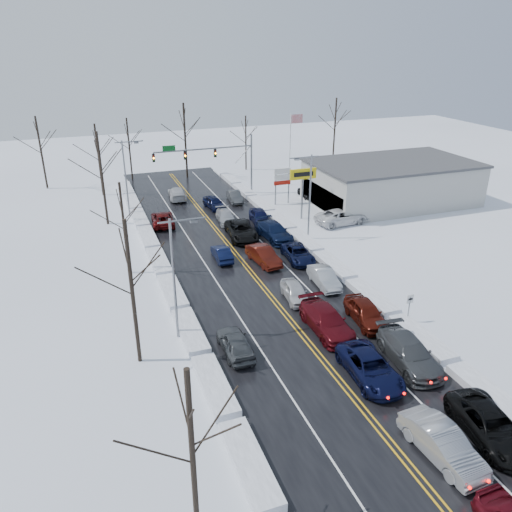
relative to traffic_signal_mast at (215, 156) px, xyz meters
name	(u,v)px	position (x,y,z in m)	size (l,w,h in m)	color
ground	(268,293)	(-3.45, -27.99, -5.48)	(160.00, 160.00, 0.00)	white
road_surface	(260,283)	(-3.45, -25.99, -5.47)	(14.00, 84.00, 0.01)	black
snow_bank_left	(174,297)	(-11.05, -25.99, -5.48)	(1.55, 72.00, 0.53)	white
snow_bank_right	(336,270)	(4.15, -25.99, -5.48)	(1.55, 72.00, 0.53)	white
traffic_signal_mast	(215,156)	(0.00, 0.00, 0.00)	(13.28, 0.39, 8.00)	slate
tires_plus_sign	(303,177)	(7.05, -12.00, -0.49)	(3.20, 0.34, 6.00)	slate
used_vehicles_sign	(282,179)	(7.05, -5.99, -2.16)	(2.20, 0.22, 4.65)	slate
speed_limit_sign	(410,303)	(4.75, -35.99, -3.84)	(0.55, 0.09, 2.35)	slate
flagpole	(291,144)	(11.72, 2.01, 0.45)	(1.87, 1.20, 10.00)	silver
dealership_building	(391,182)	(20.53, -9.99, -2.82)	(20.40, 12.40, 5.30)	#A5A6A1
streetlight_ne	(308,191)	(4.85, -17.99, -0.17)	(3.20, 0.25, 9.00)	slate
streetlight_sw	(176,270)	(-11.74, -31.99, -0.17)	(3.20, 0.25, 9.00)	slate
streetlight_nw	(127,172)	(-11.74, -3.99, -0.17)	(3.20, 0.25, 9.00)	slate
tree_left_a	(191,428)	(-14.45, -47.99, 0.81)	(3.60, 3.60, 9.00)	#2D231C
tree_left_b	(129,266)	(-14.95, -33.99, 1.51)	(4.00, 4.00, 10.00)	#2D231C
tree_left_c	(122,211)	(-13.95, -19.99, 0.46)	(3.40, 3.40, 8.50)	#2D231C
tree_left_d	(100,161)	(-14.65, -5.99, 1.86)	(4.20, 4.20, 10.50)	#2D231C
tree_left_e	(97,146)	(-14.25, 6.01, 1.16)	(3.80, 3.80, 9.50)	#2D231C
tree_far_a	(39,139)	(-21.45, 12.01, 1.51)	(4.00, 4.00, 10.00)	#2D231C
tree_far_b	(128,137)	(-9.45, 13.01, 0.81)	(3.60, 3.60, 9.00)	#2D231C
tree_far_c	(185,126)	(-1.45, 11.01, 2.21)	(4.40, 4.40, 11.00)	#2D231C
tree_far_d	(246,132)	(8.55, 12.51, 0.46)	(3.40, 3.40, 8.50)	#2D231C
tree_far_e	(335,118)	(24.55, 13.01, 1.86)	(4.20, 4.20, 10.50)	#2D231C
queued_car_1	(440,456)	(-1.57, -47.68, -5.48)	(1.78, 5.10, 1.68)	#93959B
queued_car_2	(369,378)	(-1.55, -40.81, -5.48)	(2.59, 5.62, 1.56)	black
queued_car_3	(326,331)	(-1.57, -34.95, -5.48)	(2.40, 5.90, 1.71)	#510A11
queued_car_4	(295,299)	(-1.77, -29.80, -5.48)	(1.66, 4.12, 1.40)	silver
queued_car_5	(263,263)	(-1.65, -22.25, -5.48)	(1.67, 4.78, 1.58)	#441009
queued_car_6	(242,238)	(-1.56, -15.38, -5.48)	(2.79, 6.06, 1.68)	black
queued_car_7	(226,222)	(-1.72, -10.04, -5.48)	(1.86, 4.57, 1.33)	#A6A9AE
queued_car_8	(214,208)	(-1.62, -4.81, -5.48)	(1.76, 4.37, 1.49)	black
queued_car_10	(488,437)	(1.76, -47.47, -5.48)	(2.61, 5.65, 1.57)	black
queued_car_11	(407,363)	(1.67, -40.37, -5.48)	(2.41, 5.92, 1.72)	#3F4244
queued_car_12	(365,322)	(1.77, -34.89, -5.48)	(1.97, 4.89, 1.67)	#4B110A
queued_car_13	(324,285)	(1.64, -28.35, -5.48)	(1.56, 4.49, 1.48)	#A9ACB1
queued_car_14	(298,260)	(1.71, -22.77, -5.48)	(2.28, 4.94, 1.37)	black
queued_car_15	(274,239)	(1.62, -16.82, -5.48)	(2.38, 5.86, 1.70)	black
queued_car_16	(260,223)	(1.83, -11.86, -5.48)	(1.92, 4.77, 1.62)	black
queued_car_17	(235,202)	(1.63, -3.10, -5.48)	(1.47, 4.21, 1.39)	#3A3C3E
oncoming_car_0	(222,260)	(-5.15, -20.12, -5.48)	(1.40, 4.03, 1.33)	black
oncoming_car_1	(163,225)	(-8.74, -8.53, -5.48)	(2.43, 5.26, 1.46)	#550B0B
oncoming_car_2	(178,199)	(-5.12, 0.82, -5.48)	(2.15, 5.29, 1.54)	silver
oncoming_car_3	(236,352)	(-8.66, -35.30, -5.48)	(1.82, 4.52, 1.54)	#424547
parked_car_0	(341,224)	(10.62, -15.16, -5.48)	(2.86, 6.20, 1.72)	white
parked_car_1	(355,216)	(13.42, -13.42, -5.48)	(2.20, 5.42, 1.57)	silver
parked_car_2	(308,197)	(11.46, -4.50, -5.48)	(1.78, 4.43, 1.51)	black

